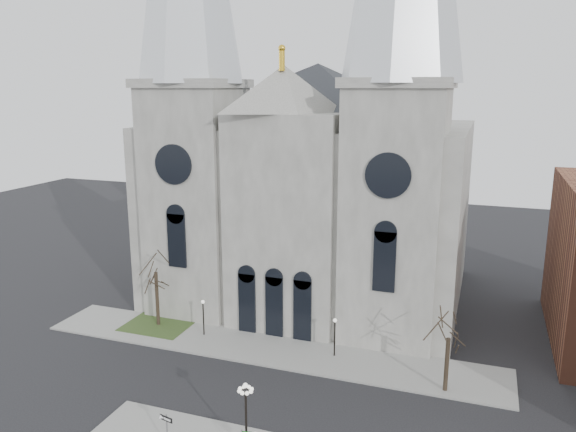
% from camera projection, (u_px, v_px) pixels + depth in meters
% --- Properties ---
extents(ground, '(160.00, 160.00, 0.00)m').
position_uv_depth(ground, '(203.00, 419.00, 37.54)').
color(ground, black).
rests_on(ground, ground).
extents(sidewalk_far, '(40.00, 6.00, 0.14)m').
position_uv_depth(sidewalk_far, '(264.00, 348.00, 47.62)').
color(sidewalk_far, gray).
rests_on(sidewalk_far, ground).
extents(grass_patch, '(6.00, 5.00, 0.18)m').
position_uv_depth(grass_patch, '(159.00, 325.00, 52.12)').
color(grass_patch, '#2C401B').
rests_on(grass_patch, ground).
extents(cathedral, '(33.00, 26.66, 54.00)m').
position_uv_depth(cathedral, '(308.00, 121.00, 54.38)').
color(cathedral, gray).
rests_on(cathedral, ground).
extents(tree_left, '(3.20, 3.20, 7.50)m').
position_uv_depth(tree_left, '(155.00, 269.00, 50.89)').
color(tree_left, black).
rests_on(tree_left, ground).
extents(tree_right, '(3.20, 3.20, 6.00)m').
position_uv_depth(tree_right, '(449.00, 335.00, 39.91)').
color(tree_right, black).
rests_on(tree_right, ground).
extents(ped_lamp_left, '(0.32, 0.32, 3.26)m').
position_uv_depth(ped_lamp_left, '(203.00, 312.00, 49.53)').
color(ped_lamp_left, black).
rests_on(ped_lamp_left, sidewalk_far).
extents(ped_lamp_right, '(0.32, 0.32, 3.26)m').
position_uv_depth(ped_lamp_right, '(335.00, 331.00, 45.62)').
color(ped_lamp_right, black).
rests_on(ped_lamp_right, sidewalk_far).
extents(globe_lamp, '(1.12, 1.12, 4.63)m').
position_uv_depth(globe_lamp, '(246.00, 409.00, 33.21)').
color(globe_lamp, black).
rests_on(globe_lamp, sidewalk_near).
extents(one_way_sign, '(0.98, 0.26, 2.27)m').
position_uv_depth(one_way_sign, '(167.00, 425.00, 33.97)').
color(one_way_sign, slate).
rests_on(one_way_sign, sidewalk_near).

